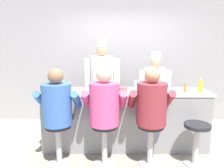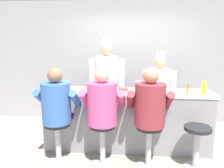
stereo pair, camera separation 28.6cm
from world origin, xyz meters
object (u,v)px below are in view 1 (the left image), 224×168
(breakfast_plate, at_px, (68,91))
(diner_seated_blue, at_px, (59,107))
(mustard_bottle_yellow, at_px, (202,86))
(diner_seated_pink, at_px, (105,106))
(diner_seated_maroon, at_px, (152,106))
(coffee_mug_white, at_px, (55,89))
(empty_stool_round, at_px, (198,138))
(cereal_bowl, at_px, (123,89))
(ketchup_bottle_red, at_px, (156,86))
(cook_in_whites_far, at_px, (156,89))
(cook_in_whites_near, at_px, (103,80))
(hot_sauce_bottle_orange, at_px, (186,88))
(water_pitcher_clear, at_px, (139,87))

(breakfast_plate, height_order, diner_seated_blue, diner_seated_blue)
(diner_seated_blue, bearing_deg, mustard_bottle_yellow, 10.74)
(diner_seated_pink, distance_m, diner_seated_maroon, 0.67)
(mustard_bottle_yellow, height_order, coffee_mug_white, mustard_bottle_yellow)
(diner_seated_pink, height_order, empty_stool_round, diner_seated_pink)
(cereal_bowl, bearing_deg, coffee_mug_white, -178.67)
(ketchup_bottle_red, relative_size, empty_stool_round, 0.36)
(empty_stool_round, xyz_separation_m, cook_in_whites_far, (-0.40, 1.19, 0.46))
(cook_in_whites_near, bearing_deg, diner_seated_pink, -86.12)
(hot_sauce_bottle_orange, relative_size, diner_seated_blue, 0.11)
(diner_seated_pink, height_order, cook_in_whites_far, cook_in_whites_far)
(mustard_bottle_yellow, distance_m, breakfast_plate, 2.16)
(ketchup_bottle_red, height_order, breakfast_plate, ketchup_bottle_red)
(diner_seated_maroon, distance_m, cook_in_whites_near, 1.58)
(water_pitcher_clear, xyz_separation_m, cereal_bowl, (-0.25, 0.11, -0.06))
(cereal_bowl, relative_size, empty_stool_round, 0.27)
(diner_seated_blue, xyz_separation_m, diner_seated_pink, (0.67, 0.00, 0.01))
(mustard_bottle_yellow, relative_size, cook_in_whites_far, 0.15)
(mustard_bottle_yellow, distance_m, coffee_mug_white, 2.38)
(hot_sauce_bottle_orange, relative_size, diner_seated_pink, 0.10)
(coffee_mug_white, xyz_separation_m, empty_stool_round, (2.19, -0.54, -0.61))
(hot_sauce_bottle_orange, relative_size, water_pitcher_clear, 0.81)
(mustard_bottle_yellow, xyz_separation_m, cereal_bowl, (-1.26, 0.11, -0.08))
(coffee_mug_white, bearing_deg, cook_in_whites_far, 20.00)
(hot_sauce_bottle_orange, bearing_deg, cook_in_whites_near, 144.76)
(breakfast_plate, bearing_deg, hot_sauce_bottle_orange, -0.62)
(hot_sauce_bottle_orange, bearing_deg, cook_in_whites_far, 114.32)
(breakfast_plate, xyz_separation_m, diner_seated_maroon, (1.29, -0.43, -0.13))
(empty_stool_round, bearing_deg, diner_seated_blue, 178.99)
(cook_in_whites_far, bearing_deg, cook_in_whites_near, 167.91)
(hot_sauce_bottle_orange, xyz_separation_m, diner_seated_maroon, (-0.61, -0.40, -0.19))
(empty_stool_round, bearing_deg, cook_in_whites_far, 108.53)
(empty_stool_round, bearing_deg, coffee_mug_white, 166.17)
(water_pitcher_clear, xyz_separation_m, cook_in_whites_near, (-0.62, 0.96, -0.06))
(empty_stool_round, distance_m, cook_in_whites_far, 1.34)
(ketchup_bottle_red, relative_size, water_pitcher_clear, 1.22)
(empty_stool_round, height_order, cook_in_whites_far, cook_in_whites_far)
(breakfast_plate, distance_m, diner_seated_maroon, 1.36)
(hot_sauce_bottle_orange, xyz_separation_m, cereal_bowl, (-1.00, 0.12, -0.04))
(water_pitcher_clear, height_order, diner_seated_blue, diner_seated_blue)
(diner_seated_blue, height_order, diner_seated_pink, diner_seated_pink)
(hot_sauce_bottle_orange, height_order, coffee_mug_white, hot_sauce_bottle_orange)
(mustard_bottle_yellow, relative_size, breakfast_plate, 1.03)
(diner_seated_pink, xyz_separation_m, cook_in_whites_near, (-0.09, 1.38, 0.15))
(water_pitcher_clear, distance_m, diner_seated_blue, 1.29)
(ketchup_bottle_red, distance_m, cook_in_whites_near, 1.31)
(hot_sauce_bottle_orange, height_order, diner_seated_pink, diner_seated_pink)
(mustard_bottle_yellow, distance_m, water_pitcher_clear, 1.00)
(ketchup_bottle_red, height_order, diner_seated_pink, diner_seated_pink)
(diner_seated_maroon, bearing_deg, cook_in_whites_near, 119.06)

